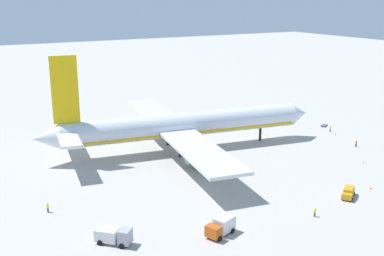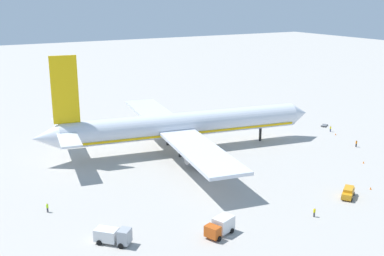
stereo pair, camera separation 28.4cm
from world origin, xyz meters
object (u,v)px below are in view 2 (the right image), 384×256
object	(u,v)px
airliner	(180,126)
service_truck_1	(220,226)
traffic_cone_2	(371,188)
ground_worker_1	(356,144)
service_van	(348,192)
traffic_cone_1	(336,134)
baggage_cart_0	(324,125)
ground_worker_3	(47,208)
ground_worker_2	(330,129)
service_truck_2	(113,235)
traffic_cone_3	(364,162)
ground_worker_0	(314,212)

from	to	relation	value
airliner	service_truck_1	size ratio (longest dim) A/B	12.25
traffic_cone_2	ground_worker_1	bearing A→B (deg)	47.68
service_van	traffic_cone_1	xyz separation A→B (m)	(29.82, 32.22, -0.76)
baggage_cart_0	ground_worker_3	xyz separation A→B (m)	(-86.29, -18.64, 0.62)
airliner	ground_worker_3	distance (m)	42.96
airliner	ground_worker_2	distance (m)	46.55
traffic_cone_2	ground_worker_3	bearing A→B (deg)	160.05
airliner	service_van	size ratio (longest dim) A/B	14.48
service_truck_2	ground_worker_3	xyz separation A→B (m)	(-6.39, 16.60, -0.55)
traffic_cone_2	traffic_cone_3	world-z (taller)	same
ground_worker_1	ground_worker_2	bearing A→B (deg)	71.03
baggage_cart_0	traffic_cone_2	distance (m)	48.37
service_truck_1	service_truck_2	size ratio (longest dim) A/B	1.04
baggage_cart_0	traffic_cone_3	distance (m)	32.70
airliner	ground_worker_1	xyz separation A→B (m)	(41.04, -20.22, -5.50)
ground_worker_2	ground_worker_3	size ratio (longest dim) A/B	0.97
airliner	ground_worker_1	bearing A→B (deg)	-26.24
ground_worker_1	traffic_cone_3	distance (m)	12.69
ground_worker_2	traffic_cone_2	xyz separation A→B (m)	(-24.05, -34.97, -0.58)
service_truck_2	ground_worker_0	xyz separation A→B (m)	(34.33, -8.54, -0.58)
ground_worker_2	traffic_cone_2	distance (m)	42.45
service_truck_1	baggage_cart_0	xyz separation A→B (m)	(63.55, 41.03, -1.26)
ground_worker_1	ground_worker_3	distance (m)	78.72
ground_worker_1	traffic_cone_2	distance (m)	28.71
airliner	ground_worker_2	size ratio (longest dim) A/B	42.77
ground_worker_0	ground_worker_3	size ratio (longest dim) A/B	0.97
ground_worker_2	ground_worker_3	distance (m)	84.52
ground_worker_1	ground_worker_3	world-z (taller)	ground_worker_1
ground_worker_3	traffic_cone_1	distance (m)	82.85
ground_worker_2	traffic_cone_1	bearing A→B (deg)	-110.65
ground_worker_0	traffic_cone_3	distance (m)	33.42
ground_worker_0	ground_worker_2	distance (m)	57.54
baggage_cart_0	ground_worker_0	bearing A→B (deg)	-136.15
airliner	ground_worker_0	size ratio (longest dim) A/B	42.53
ground_worker_3	service_truck_2	bearing A→B (deg)	-68.95
service_van	ground_worker_1	xyz separation A→B (m)	(26.32, 21.73, -0.13)
service_van	baggage_cart_0	distance (m)	52.97
service_van	ground_worker_0	distance (m)	12.08
service_truck_2	traffic_cone_3	world-z (taller)	service_truck_2
service_truck_1	traffic_cone_2	world-z (taller)	service_truck_1
ground_worker_1	traffic_cone_1	distance (m)	11.08
airliner	service_truck_2	size ratio (longest dim) A/B	12.78
airliner	service_truck_2	bearing A→B (deg)	-130.63
ground_worker_2	ground_worker_3	xyz separation A→B (m)	(-83.45, -13.41, 0.03)
service_truck_1	traffic_cone_1	xyz separation A→B (m)	(59.49, 32.54, -1.25)
ground_worker_1	ground_worker_2	world-z (taller)	ground_worker_1
service_van	service_truck_1	bearing A→B (deg)	-179.39
ground_worker_3	traffic_cone_2	world-z (taller)	ground_worker_3
ground_worker_3	traffic_cone_2	bearing A→B (deg)	-19.95
ground_worker_2	traffic_cone_3	bearing A→B (deg)	-118.91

